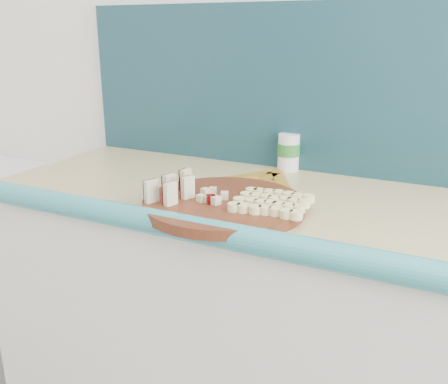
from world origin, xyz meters
TOP-DOWN VIEW (x-y plane):
  - kitchen_counter at (0.10, 1.50)m, footprint 2.20×0.63m
  - backsplash at (0.10, 1.79)m, footprint 2.20×0.02m
  - cutting_board at (-0.29, 1.35)m, footprint 0.43×0.43m
  - apple_wedges at (-0.41, 1.30)m, footprint 0.08×0.16m
  - apple_chunks at (-0.31, 1.34)m, footprint 0.05×0.06m
  - banana_slices at (-0.17, 1.36)m, footprint 0.18×0.16m
  - canister at (-0.27, 1.76)m, footprint 0.07×0.07m
  - banana_peel at (-0.29, 1.63)m, footprint 0.23×0.19m

SIDE VIEW (x-z plane):
  - kitchen_counter at x=0.10m, z-range 0.00..0.91m
  - banana_peel at x=-0.29m, z-range 0.91..0.92m
  - cutting_board at x=-0.29m, z-range 0.91..0.93m
  - banana_slices at x=-0.17m, z-range 0.93..0.95m
  - apple_chunks at x=-0.31m, z-range 0.93..0.95m
  - apple_wedges at x=-0.41m, z-range 0.93..0.99m
  - canister at x=-0.27m, z-range 0.91..1.03m
  - backsplash at x=0.10m, z-range 0.91..1.41m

